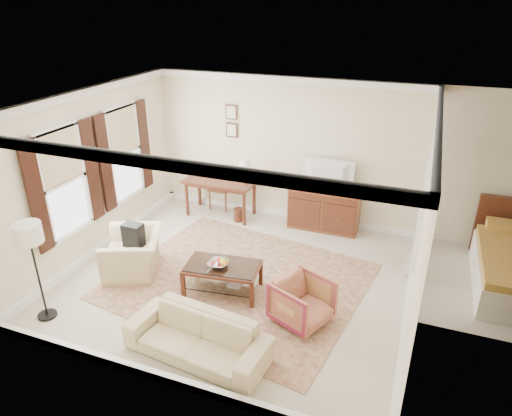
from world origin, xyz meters
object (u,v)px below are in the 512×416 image
Objects in this scene: coffee_table at (223,271)px; sofa at (197,332)px; writing_desk at (220,185)px; sideboard at (324,209)px; tv at (327,166)px; striped_armchair at (302,300)px; club_armchair at (133,247)px.

sofa reaches higher than coffee_table.
writing_desk reaches higher than sofa.
sideboard is at bearing 70.11° from coffee_table.
writing_desk is 2.28m from tv.
coffee_table is (1.20, -2.53, -0.31)m from writing_desk.
coffee_table is at bearing 69.97° from tv.
striped_armchair is (1.36, -0.27, -0.00)m from coffee_table.
sofa is at bearing 80.29° from tv.
sideboard is 1.85× the size of striped_armchair.
sideboard is 1.41× the size of tv.
sideboard is at bearing 30.91° from striped_armchair.
writing_desk reaches higher than coffee_table.
sideboard is at bearing 111.35° from club_armchair.
sideboard reaches higher than writing_desk.
club_armchair is at bearing 179.37° from coffee_table.
sideboard is 4.16m from sofa.
tv is 1.31× the size of striped_armchair.
sofa is (1.93, -1.42, -0.09)m from club_armchair.
sideboard is 3.76m from club_armchair.
striped_armchair is 0.71× the size of club_armchair.
writing_desk is 2.82m from coffee_table.
sideboard is at bearing 4.48° from writing_desk.
striped_armchair reaches higher than sofa.
sofa is at bearing -99.66° from sideboard.
striped_armchair is (2.56, -2.80, -0.32)m from writing_desk.
striped_armchair is 3.02m from club_armchair.
club_armchair reaches higher than writing_desk.
sofa is (0.28, -1.40, -0.01)m from coffee_table.
tv is 0.93× the size of club_armchair.
tv reaches higher than sofa.
sideboard is 3.00m from striped_armchair.
sideboard is at bearing -90.00° from tv.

